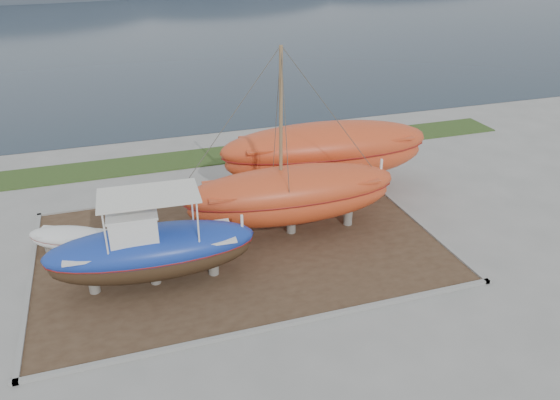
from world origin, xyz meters
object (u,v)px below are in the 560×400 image
object	(u,v)px
white_dinghy	(71,241)
orange_bare_hull	(325,159)
blue_caique	(151,240)
orange_sailboat	(292,146)

from	to	relation	value
white_dinghy	orange_bare_hull	xyz separation A→B (m)	(13.45, 2.59, 1.33)
white_dinghy	orange_bare_hull	bearing A→B (deg)	35.62
blue_caique	white_dinghy	xyz separation A→B (m)	(-3.31, 3.62, -1.45)
blue_caique	white_dinghy	bearing A→B (deg)	135.06
blue_caique	orange_bare_hull	world-z (taller)	blue_caique
blue_caique	orange_bare_hull	bearing A→B (deg)	34.11
orange_sailboat	blue_caique	bearing A→B (deg)	-159.39
orange_sailboat	orange_bare_hull	xyz separation A→B (m)	(3.38, 3.96, -2.57)
white_dinghy	orange_sailboat	world-z (taller)	orange_sailboat
white_dinghy	orange_sailboat	bearing A→B (deg)	16.96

